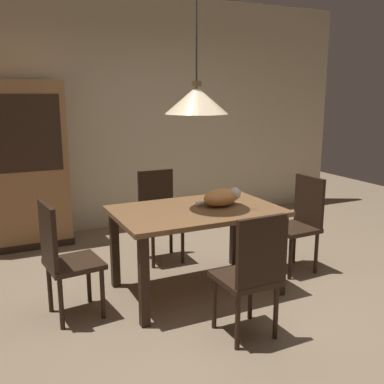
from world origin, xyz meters
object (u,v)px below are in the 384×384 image
(dining_table, at_px, (196,220))
(pendant_lamp, at_px, (196,100))
(cat_sleeping, at_px, (222,197))
(chair_right_side, at_px, (300,219))
(chair_near_front, at_px, (252,271))
(chair_left_side, at_px, (63,256))
(chair_far_back, at_px, (159,211))
(hutch_bookcase, at_px, (15,169))

(dining_table, bearing_deg, pendant_lamp, 90.00)
(dining_table, xyz_separation_m, pendant_lamp, (0.00, 0.00, 1.01))
(cat_sleeping, relative_size, pendant_lamp, 0.31)
(chair_right_side, height_order, chair_near_front, same)
(chair_left_side, bearing_deg, chair_far_back, 38.15)
(chair_right_side, bearing_deg, pendant_lamp, -179.82)
(cat_sleeping, bearing_deg, chair_far_back, 105.79)
(chair_left_side, xyz_separation_m, pendant_lamp, (1.13, 0.01, 1.15))
(chair_right_side, distance_m, chair_near_front, 1.43)
(pendant_lamp, bearing_deg, dining_table, -90.00)
(chair_left_side, height_order, chair_far_back, same)
(dining_table, relative_size, pendant_lamp, 1.08)
(chair_far_back, height_order, pendant_lamp, pendant_lamp)
(chair_right_side, bearing_deg, chair_near_front, -141.94)
(dining_table, relative_size, chair_far_back, 1.51)
(chair_near_front, height_order, hutch_bookcase, hutch_bookcase)
(cat_sleeping, height_order, hutch_bookcase, hutch_bookcase)
(dining_table, xyz_separation_m, cat_sleeping, (0.25, -0.00, 0.18))
(chair_near_front, relative_size, hutch_bookcase, 0.50)
(hutch_bookcase, bearing_deg, pendant_lamp, -55.80)
(dining_table, height_order, chair_far_back, chair_far_back)
(chair_far_back, bearing_deg, cat_sleeping, -74.21)
(chair_near_front, relative_size, pendant_lamp, 0.72)
(pendant_lamp, height_order, hutch_bookcase, pendant_lamp)
(pendant_lamp, bearing_deg, chair_far_back, 89.92)
(chair_left_side, distance_m, hutch_bookcase, 1.96)
(dining_table, bearing_deg, cat_sleeping, -0.41)
(chair_left_side, relative_size, chair_near_front, 1.00)
(chair_far_back, relative_size, pendant_lamp, 0.72)
(chair_near_front, bearing_deg, dining_table, 90.12)
(dining_table, height_order, pendant_lamp, pendant_lamp)
(chair_near_front, bearing_deg, cat_sleeping, 74.19)
(dining_table, bearing_deg, chair_far_back, 89.92)
(chair_right_side, relative_size, pendant_lamp, 0.72)
(chair_left_side, bearing_deg, chair_right_side, 0.31)
(dining_table, xyz_separation_m, chair_near_front, (0.00, -0.88, -0.14))
(chair_far_back, xyz_separation_m, chair_near_front, (0.00, -1.76, 0.00))
(chair_near_front, xyz_separation_m, cat_sleeping, (0.25, 0.88, 0.32))
(dining_table, xyz_separation_m, chair_right_side, (1.13, 0.00, -0.14))
(chair_right_side, height_order, pendant_lamp, pendant_lamp)
(cat_sleeping, bearing_deg, chair_left_side, -179.72)
(chair_right_side, xyz_separation_m, hutch_bookcase, (-2.42, 1.90, 0.38))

